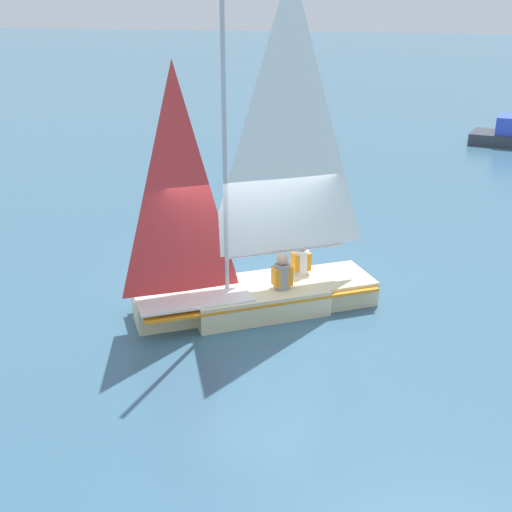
% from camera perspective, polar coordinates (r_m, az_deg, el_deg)
% --- Properties ---
extents(ground_plane, '(260.00, 260.00, 0.00)m').
position_cam_1_polar(ground_plane, '(12.17, -0.00, -4.74)').
color(ground_plane, '#38607A').
extents(sailboat_main, '(3.79, 4.36, 6.16)m').
position_cam_1_polar(sailboat_main, '(11.80, 0.14, -0.71)').
color(sailboat_main, beige).
rests_on(sailboat_main, ground_plane).
extents(sailor_helm, '(0.42, 0.43, 1.16)m').
position_cam_1_polar(sailor_helm, '(11.82, 2.32, -2.26)').
color(sailor_helm, black).
rests_on(sailor_helm, ground_plane).
extents(sailor_crew, '(0.42, 0.43, 1.16)m').
position_cam_1_polar(sailor_crew, '(12.51, 4.00, -0.87)').
color(sailor_crew, black).
rests_on(sailor_crew, ground_plane).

